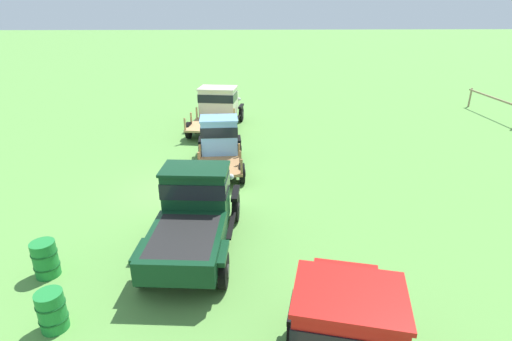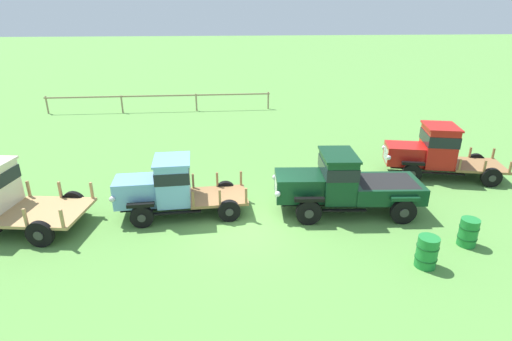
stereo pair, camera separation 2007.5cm
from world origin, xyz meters
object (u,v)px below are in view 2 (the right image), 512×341
(vintage_truck_second_in_line, at_px, (168,186))
(oil_drum_near_fence, at_px, (427,252))
(vintage_truck_far_side, at_px, (433,150))
(oil_drum_beside_row, at_px, (468,232))
(vintage_truck_midrow_center, at_px, (344,183))

(vintage_truck_second_in_line, height_order, oil_drum_near_fence, vintage_truck_second_in_line)
(vintage_truck_second_in_line, height_order, vintage_truck_far_side, vintage_truck_far_side)
(oil_drum_beside_row, bearing_deg, vintage_truck_far_side, 72.78)
(vintage_truck_far_side, bearing_deg, oil_drum_near_fence, -118.66)
(vintage_truck_second_in_line, xyz_separation_m, oil_drum_beside_row, (9.44, -3.04, -0.64))
(oil_drum_beside_row, bearing_deg, vintage_truck_midrow_center, 140.05)
(vintage_truck_far_side, xyz_separation_m, oil_drum_near_fence, (-3.58, -6.56, -0.71))
(vintage_truck_midrow_center, distance_m, oil_drum_beside_row, 4.20)
(vintage_truck_second_in_line, distance_m, vintage_truck_far_side, 11.47)
(vintage_truck_far_side, relative_size, oil_drum_beside_row, 5.87)
(oil_drum_beside_row, xyz_separation_m, oil_drum_near_fence, (-1.85, -0.95, 0.02))
(vintage_truck_second_in_line, xyz_separation_m, vintage_truck_midrow_center, (6.27, -0.37, 0.01))
(vintage_truck_second_in_line, xyz_separation_m, oil_drum_near_fence, (7.60, -3.98, -0.62))
(vintage_truck_second_in_line, relative_size, vintage_truck_far_side, 0.90)
(vintage_truck_far_side, bearing_deg, vintage_truck_midrow_center, -149.06)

